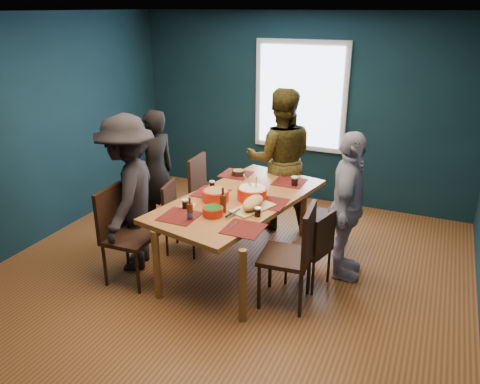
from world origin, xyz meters
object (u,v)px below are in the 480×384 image
(chair_left_mid, at_px, (177,212))
(chair_right_far, at_px, (337,210))
(person_back, at_px, (280,160))
(person_right, at_px, (347,207))
(chair_right_mid, at_px, (316,244))
(dining_table, at_px, (239,204))
(cutting_board, at_px, (253,204))
(chair_left_near, at_px, (121,228))
(chair_right_near, at_px, (296,249))
(bowl_dumpling, at_px, (252,193))
(bowl_herbs, at_px, (213,211))
(chair_left_far, at_px, (205,189))
(person_far_left, at_px, (155,172))
(person_near_left, at_px, (129,194))
(bowl_salad, at_px, (216,195))

(chair_left_mid, distance_m, chair_right_far, 1.88)
(person_back, height_order, person_right, person_back)
(chair_left_mid, height_order, chair_right_mid, chair_left_mid)
(dining_table, bearing_deg, chair_right_far, 50.63)
(cutting_board, bearing_deg, chair_left_near, -132.89)
(chair_right_mid, bearing_deg, chair_right_near, -88.24)
(chair_right_mid, height_order, bowl_dumpling, bowl_dumpling)
(bowl_herbs, bearing_deg, cutting_board, 44.73)
(dining_table, relative_size, chair_left_far, 2.28)
(chair_left_far, bearing_deg, bowl_dumpling, -35.47)
(chair_right_near, xyz_separation_m, cutting_board, (-0.57, 0.29, 0.25))
(dining_table, bearing_deg, chair_left_near, -129.28)
(chair_right_far, xyz_separation_m, chair_right_near, (-0.11, -1.26, 0.09))
(chair_right_far, bearing_deg, dining_table, -159.07)
(chair_left_far, bearing_deg, person_far_left, -162.04)
(chair_left_mid, height_order, person_near_left, person_near_left)
(chair_right_near, relative_size, person_back, 0.57)
(chair_right_mid, relative_size, bowl_herbs, 3.97)
(bowl_dumpling, distance_m, bowl_herbs, 0.59)
(person_right, relative_size, bowl_herbs, 7.62)
(dining_table, bearing_deg, bowl_salad, -129.41)
(bowl_dumpling, relative_size, cutting_board, 0.53)
(person_right, relative_size, bowl_dumpling, 4.93)
(person_near_left, bearing_deg, chair_left_near, -3.43)
(bowl_dumpling, xyz_separation_m, bowl_herbs, (-0.20, -0.55, -0.02))
(bowl_dumpling, bearing_deg, chair_left_mid, -176.55)
(person_far_left, bearing_deg, bowl_herbs, 76.70)
(chair_left_mid, height_order, chair_left_near, chair_left_near)
(bowl_salad, bearing_deg, chair_right_mid, 1.79)
(chair_left_near, relative_size, bowl_dumpling, 3.16)
(bowl_salad, bearing_deg, chair_left_far, 125.08)
(person_right, distance_m, cutting_board, 0.99)
(person_right, distance_m, bowl_salad, 1.39)
(chair_left_near, xyz_separation_m, bowl_salad, (0.79, 0.64, 0.26))
(cutting_board, bearing_deg, chair_left_far, 162.58)
(cutting_board, bearing_deg, chair_right_near, -5.10)
(dining_table, relative_size, bowl_salad, 7.95)
(chair_left_near, bearing_deg, chair_left_mid, 72.55)
(person_right, relative_size, person_near_left, 0.93)
(chair_right_mid, xyz_separation_m, person_right, (0.22, 0.34, 0.32))
(person_near_left, bearing_deg, bowl_dumpling, 94.99)
(chair_left_mid, bearing_deg, dining_table, -8.24)
(chair_right_far, xyz_separation_m, person_far_left, (-2.25, -0.38, 0.28))
(chair_left_mid, height_order, chair_right_near, chair_right_near)
(person_near_left, height_order, bowl_herbs, person_near_left)
(chair_right_mid, xyz_separation_m, bowl_herbs, (-0.97, -0.40, 0.36))
(chair_right_near, bearing_deg, chair_left_far, 139.48)
(dining_table, xyz_separation_m, person_right, (1.13, 0.21, 0.08))
(bowl_salad, xyz_separation_m, bowl_herbs, (0.15, -0.36, -0.01))
(chair_right_near, bearing_deg, dining_table, 142.69)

